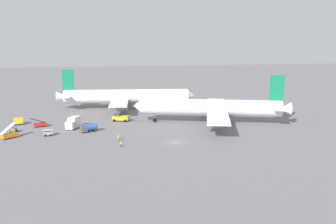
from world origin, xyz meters
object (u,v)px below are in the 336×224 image
object	(u,v)px
ground_crew_marshaller_foreground	(118,138)
ground_crew_wing_walker_right	(121,144)
gse_fuel_bowser_stubby	(89,128)
gse_catering_truck_tall	(73,123)
pushback_tug	(120,117)
airliner_at_gate_left	(125,96)
ground_crew_ramp_agent_by_cones	(118,136)
gse_gpu_cart_small	(14,130)
gse_belt_loader_portside	(40,124)
airliner_being_pushed	(212,108)
gse_baggage_cart_trailing	(48,133)
gse_container_dolly_flat	(18,121)
gse_stair_truck_yellow	(9,135)

from	to	relation	value
ground_crew_marshaller_foreground	ground_crew_wing_walker_right	size ratio (longest dim) A/B	1.10
gse_fuel_bowser_stubby	gse_catering_truck_tall	world-z (taller)	gse_catering_truck_tall
pushback_tug	gse_catering_truck_tall	size ratio (longest dim) A/B	1.34
airliner_at_gate_left	ground_crew_ramp_agent_by_cones	xyz separation A→B (m)	(-5.92, -45.41, -4.03)
gse_fuel_bowser_stubby	gse_gpu_cart_small	bearing A→B (deg)	169.95
gse_belt_loader_portside	ground_crew_wing_walker_right	xyz separation A→B (m)	(23.00, -27.44, -0.03)
gse_gpu_cart_small	gse_fuel_bowser_stubby	xyz separation A→B (m)	(21.52, -3.82, 0.54)
gse_gpu_cart_small	ground_crew_wing_walker_right	world-z (taller)	gse_gpu_cart_small
airliner_being_pushed	gse_gpu_cart_small	size ratio (longest dim) A/B	22.07
airliner_being_pushed	gse_catering_truck_tall	size ratio (longest dim) A/B	7.85
gse_baggage_cart_trailing	ground_crew_marshaller_foreground	distance (m)	21.55
pushback_tug	gse_container_dolly_flat	xyz separation A→B (m)	(-32.36, 1.17, -0.09)
gse_fuel_bowser_stubby	ground_crew_marshaller_foreground	size ratio (longest dim) A/B	3.09
gse_gpu_cart_small	gse_catering_truck_tall	world-z (taller)	gse_catering_truck_tall
gse_baggage_cart_trailing	gse_catering_truck_tall	bearing A→B (deg)	49.34
gse_stair_truck_yellow	gse_belt_loader_portside	bearing A→B (deg)	62.91
ground_crew_marshaller_foreground	airliner_at_gate_left	bearing A→B (deg)	82.72
airliner_at_gate_left	gse_stair_truck_yellow	distance (m)	52.65
pushback_tug	ground_crew_wing_walker_right	world-z (taller)	pushback_tug
gse_gpu_cart_small	gse_container_dolly_flat	bearing A→B (deg)	93.55
airliner_at_gate_left	gse_gpu_cart_small	size ratio (longest dim) A/B	24.04
gse_belt_loader_portside	gse_catering_truck_tall	xyz separation A→B (m)	(10.30, -4.28, 0.93)
ground_crew_ramp_agent_by_cones	pushback_tug	bearing A→B (deg)	84.60
gse_belt_loader_portside	gse_stair_truck_yellow	xyz separation A→B (m)	(-6.53, -12.77, 0.20)
gse_stair_truck_yellow	ground_crew_ramp_agent_by_cones	size ratio (longest dim) A/B	2.76
airliner_being_pushed	ground_crew_ramp_agent_by_cones	xyz separation A→B (m)	(-30.94, -13.47, -4.29)
ground_crew_ramp_agent_by_cones	airliner_being_pushed	bearing A→B (deg)	23.53
gse_belt_loader_portside	ground_crew_wing_walker_right	size ratio (longest dim) A/B	3.27
pushback_tug	gse_fuel_bowser_stubby	bearing A→B (deg)	-127.97
pushback_tug	gse_stair_truck_yellow	bearing A→B (deg)	-153.07
airliner_at_gate_left	gse_belt_loader_portside	distance (m)	39.06
pushback_tug	ground_crew_marshaller_foreground	size ratio (longest dim) A/B	4.98
gse_catering_truck_tall	ground_crew_marshaller_foreground	bearing A→B (deg)	-55.11
gse_catering_truck_tall	gse_baggage_cart_trailing	bearing A→B (deg)	-130.66
gse_container_dolly_flat	ground_crew_marshaller_foreground	xyz separation A→B (m)	(29.98, -26.53, -0.29)
airliner_at_gate_left	ground_crew_marshaller_foreground	xyz separation A→B (m)	(-6.15, -48.09, -4.03)
gse_belt_loader_portside	gse_stair_truck_yellow	bearing A→B (deg)	-117.09
gse_container_dolly_flat	gse_stair_truck_yellow	distance (m)	17.25
gse_belt_loader_portside	pushback_tug	bearing A→B (deg)	7.46
airliner_at_gate_left	gse_catering_truck_tall	xyz separation A→B (m)	(-18.55, -30.30, -3.16)
ground_crew_marshaller_foreground	gse_container_dolly_flat	bearing A→B (deg)	138.50
gse_catering_truck_tall	ground_crew_marshaller_foreground	world-z (taller)	gse_catering_truck_tall
airliner_being_pushed	gse_belt_loader_portside	world-z (taller)	airliner_being_pushed
gse_container_dolly_flat	gse_fuel_bowser_stubby	bearing A→B (deg)	-32.67
gse_container_dolly_flat	ground_crew_ramp_agent_by_cones	xyz separation A→B (m)	(30.21, -23.85, -0.29)
gse_container_dolly_flat	airliner_at_gate_left	bearing A→B (deg)	30.82
gse_stair_truck_yellow	ground_crew_marshaller_foreground	world-z (taller)	gse_stair_truck_yellow
ground_crew_wing_walker_right	gse_catering_truck_tall	bearing A→B (deg)	118.75
gse_gpu_cart_small	gse_baggage_cart_trailing	xyz separation A→B (m)	(10.26, -6.10, 0.07)
gse_fuel_bowser_stubby	gse_container_dolly_flat	distance (m)	26.34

